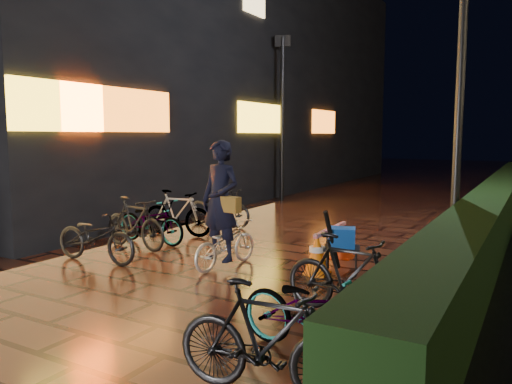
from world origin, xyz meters
The scene contains 10 objects.
ground centered at (0.00, 0.00, 0.00)m, with size 80.00×80.00×0.00m, color #381911.
hedge centered at (3.30, 8.00, 0.50)m, with size 0.70×20.00×1.00m, color black.
storefront_block centered at (-9.50, 11.50, 4.50)m, with size 12.09×22.00×9.00m.
lamp_post_hedge centered at (2.82, 4.72, 2.98)m, with size 0.50×0.28×5.42m.
lamp_post_sf centered at (-3.09, 9.65, 2.84)m, with size 0.49×0.23×5.17m.
cyclist centered at (-0.17, 1.83, 0.75)m, with size 0.75×1.45×2.01m.
traffic_barrier centered at (1.25, 2.80, 0.31)m, with size 0.41×1.55×0.62m.
cart_assembly centered at (1.56, 2.45, 0.51)m, with size 0.64×0.68×1.00m.
parked_bikes_storefront centered at (-2.30, 2.82, 0.45)m, with size 1.87×4.34×0.95m.
parked_bikes_hedge centered at (2.31, -0.31, 0.46)m, with size 1.75×2.66×0.95m.
Camera 1 is at (4.11, -4.59, 2.08)m, focal length 35.00 mm.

